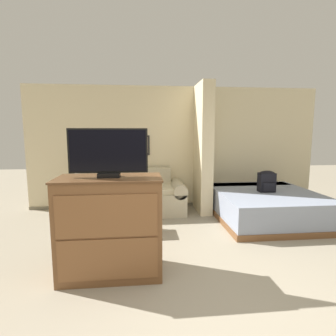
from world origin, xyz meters
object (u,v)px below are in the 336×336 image
object	(u,v)px
coffee_table	(133,212)
tv	(108,153)
backpack	(267,181)
table_lamp	(81,171)
bed	(265,205)
tv_dresser	(111,227)
couch	(138,197)

from	to	relation	value
coffee_table	tv	bearing A→B (deg)	-99.47
coffee_table	backpack	distance (m)	2.55
coffee_table	backpack	bearing A→B (deg)	10.19
table_lamp	tv	distance (m)	2.55
coffee_table	bed	bearing A→B (deg)	10.31
coffee_table	backpack	size ratio (longest dim) A/B	1.44
tv	backpack	xyz separation A→B (m)	(2.69, 1.71, -0.68)
coffee_table	table_lamp	size ratio (longest dim) A/B	1.23
bed	backpack	world-z (taller)	backpack
table_lamp	tv_dresser	world-z (taller)	tv_dresser
table_lamp	tv_dresser	size ratio (longest dim) A/B	0.40
tv_dresser	tv	xyz separation A→B (m)	(-0.00, 0.00, 0.84)
couch	tv	bearing A→B (deg)	-96.57
tv	bed	bearing A→B (deg)	32.54
tv_dresser	backpack	bearing A→B (deg)	32.45
table_lamp	tv	size ratio (longest dim) A/B	0.55
couch	coffee_table	xyz separation A→B (m)	(-0.06, -1.06, 0.01)
tv_dresser	tv	distance (m)	0.84
table_lamp	backpack	xyz separation A→B (m)	(3.53, -0.64, -0.15)
table_lamp	bed	bearing A→B (deg)	-10.22
coffee_table	table_lamp	bearing A→B (deg)	133.96
coffee_table	tv_dresser	size ratio (longest dim) A/B	0.50
table_lamp	tv_dresser	xyz separation A→B (m)	(0.84, -2.35, -0.31)
couch	coffee_table	world-z (taller)	couch
couch	bed	xyz separation A→B (m)	(2.42, -0.61, -0.06)
tv	bed	distance (m)	3.39
couch	coffee_table	distance (m)	1.07
tv	backpack	size ratio (longest dim) A/B	2.14
tv	bed	size ratio (longest dim) A/B	0.43
tv	couch	bearing A→B (deg)	83.43
tv	tv_dresser	bearing A→B (deg)	-90.00
couch	table_lamp	distance (m)	1.23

